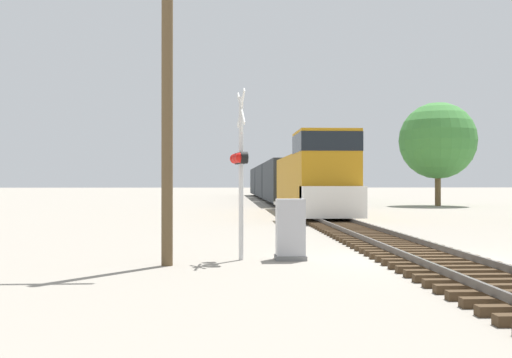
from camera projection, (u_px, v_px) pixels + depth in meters
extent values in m
plane|color=gray|center=(423.00, 260.00, 15.20)|extent=(400.00, 400.00, 0.00)
cube|color=#42301E|center=(506.00, 289.00, 10.71)|extent=(2.60, 0.22, 0.16)
cube|color=#42301E|center=(491.00, 283.00, 11.31)|extent=(2.60, 0.22, 0.16)
cube|color=#42301E|center=(478.00, 278.00, 11.90)|extent=(2.60, 0.22, 0.16)
cube|color=#42301E|center=(466.00, 273.00, 12.50)|extent=(2.60, 0.22, 0.16)
cube|color=#42301E|center=(455.00, 269.00, 13.10)|extent=(2.60, 0.22, 0.16)
cube|color=#42301E|center=(445.00, 265.00, 13.70)|extent=(2.60, 0.22, 0.16)
cube|color=#42301E|center=(436.00, 262.00, 14.30)|extent=(2.60, 0.22, 0.16)
cube|color=#42301E|center=(427.00, 259.00, 14.90)|extent=(2.60, 0.22, 0.16)
cube|color=#42301E|center=(420.00, 256.00, 15.50)|extent=(2.60, 0.22, 0.16)
cube|color=#42301E|center=(412.00, 253.00, 16.10)|extent=(2.60, 0.22, 0.16)
cube|color=#42301E|center=(406.00, 250.00, 16.70)|extent=(2.60, 0.22, 0.16)
cube|color=#42301E|center=(400.00, 248.00, 17.30)|extent=(2.60, 0.22, 0.16)
cube|color=#42301E|center=(394.00, 246.00, 17.90)|extent=(2.60, 0.22, 0.16)
cube|color=#42301E|center=(388.00, 244.00, 18.50)|extent=(2.60, 0.22, 0.16)
cube|color=#42301E|center=(383.00, 242.00, 19.10)|extent=(2.60, 0.22, 0.16)
cube|color=#42301E|center=(378.00, 240.00, 19.69)|extent=(2.60, 0.22, 0.16)
cube|color=#42301E|center=(374.00, 238.00, 20.29)|extent=(2.60, 0.22, 0.16)
cube|color=#42301E|center=(370.00, 237.00, 20.89)|extent=(2.60, 0.22, 0.16)
cube|color=#42301E|center=(366.00, 235.00, 21.49)|extent=(2.60, 0.22, 0.16)
cube|color=#42301E|center=(362.00, 234.00, 22.09)|extent=(2.60, 0.22, 0.16)
cube|color=#42301E|center=(358.00, 232.00, 22.69)|extent=(2.60, 0.22, 0.16)
cube|color=#42301E|center=(355.00, 231.00, 23.29)|extent=(2.60, 0.22, 0.16)
cube|color=#42301E|center=(352.00, 230.00, 23.89)|extent=(2.60, 0.22, 0.16)
cube|color=#42301E|center=(349.00, 229.00, 24.49)|extent=(2.60, 0.22, 0.16)
cube|color=#42301E|center=(346.00, 228.00, 25.09)|extent=(2.60, 0.22, 0.16)
cube|color=#42301E|center=(343.00, 226.00, 25.69)|extent=(2.60, 0.22, 0.16)
cube|color=#42301E|center=(340.00, 225.00, 26.29)|extent=(2.60, 0.22, 0.16)
cube|color=#42301E|center=(338.00, 224.00, 26.89)|extent=(2.60, 0.22, 0.16)
cube|color=#42301E|center=(336.00, 224.00, 27.49)|extent=(2.60, 0.22, 0.16)
cube|color=#42301E|center=(333.00, 223.00, 28.08)|extent=(2.60, 0.22, 0.16)
cube|color=#42301E|center=(331.00, 222.00, 28.68)|extent=(2.60, 0.22, 0.16)
cube|color=#42301E|center=(329.00, 221.00, 29.28)|extent=(2.60, 0.22, 0.16)
cube|color=#42301E|center=(327.00, 220.00, 29.88)|extent=(2.60, 0.22, 0.16)
cube|color=#42301E|center=(325.00, 219.00, 30.48)|extent=(2.60, 0.22, 0.16)
cube|color=#42301E|center=(323.00, 219.00, 31.08)|extent=(2.60, 0.22, 0.16)
cube|color=#42301E|center=(321.00, 218.00, 31.68)|extent=(2.60, 0.22, 0.16)
cube|color=#42301E|center=(319.00, 217.00, 32.28)|extent=(2.60, 0.22, 0.16)
cube|color=#42301E|center=(318.00, 217.00, 32.88)|extent=(2.60, 0.22, 0.16)
cube|color=#42301E|center=(316.00, 216.00, 33.48)|extent=(2.60, 0.22, 0.16)
cube|color=#42301E|center=(315.00, 216.00, 34.08)|extent=(2.60, 0.22, 0.16)
cube|color=#42301E|center=(313.00, 215.00, 34.68)|extent=(2.60, 0.22, 0.16)
cube|color=#56514C|center=(395.00, 251.00, 15.17)|extent=(0.07, 160.00, 0.15)
cube|color=#56514C|center=(451.00, 251.00, 15.24)|extent=(0.07, 160.00, 0.15)
cube|color=#B77A14|center=(304.00, 182.00, 38.89)|extent=(2.50, 12.36, 3.32)
cube|color=#B77A14|center=(326.00, 173.00, 30.25)|extent=(2.94, 3.89, 4.25)
cube|color=black|center=(326.00, 143.00, 30.26)|extent=(2.97, 3.92, 0.94)
cube|color=white|center=(332.00, 202.00, 28.30)|extent=(2.94, 1.77, 1.49)
cube|color=white|center=(309.00, 208.00, 36.24)|extent=(3.00, 17.31, 0.24)
cube|color=black|center=(325.00, 211.00, 30.50)|extent=(1.58, 2.20, 1.00)
cube|color=black|center=(298.00, 203.00, 41.97)|extent=(1.58, 2.20, 1.00)
cube|color=#2D3338|center=(283.00, 181.00, 53.54)|extent=(2.79, 14.53, 3.58)
cube|color=black|center=(288.00, 201.00, 48.82)|extent=(1.58, 2.20, 0.90)
cube|color=black|center=(278.00, 198.00, 58.25)|extent=(1.58, 2.20, 0.90)
cube|color=#2D3338|center=(270.00, 181.00, 69.28)|extent=(2.79, 14.53, 3.58)
cube|color=black|center=(273.00, 196.00, 64.55)|extent=(1.58, 2.20, 0.90)
cube|color=black|center=(267.00, 194.00, 73.98)|extent=(1.58, 2.20, 0.90)
cube|color=#2D3338|center=(262.00, 181.00, 85.01)|extent=(2.79, 14.53, 3.58)
cube|color=black|center=(264.00, 194.00, 80.28)|extent=(1.58, 2.20, 0.90)
cube|color=black|center=(260.00, 192.00, 89.72)|extent=(1.58, 2.20, 0.90)
cylinder|color=silver|center=(241.00, 178.00, 15.28)|extent=(0.12, 0.12, 4.17)
cube|color=white|center=(241.00, 108.00, 15.29)|extent=(0.19, 0.92, 0.93)
cube|color=white|center=(241.00, 108.00, 15.29)|extent=(0.19, 0.92, 0.93)
cube|color=black|center=(241.00, 158.00, 15.28)|extent=(0.21, 0.86, 0.06)
cylinder|color=black|center=(238.00, 159.00, 15.63)|extent=(0.23, 0.33, 0.30)
sphere|color=red|center=(235.00, 159.00, 15.60)|extent=(0.26, 0.26, 0.26)
cylinder|color=black|center=(241.00, 158.00, 15.28)|extent=(0.23, 0.33, 0.30)
sphere|color=red|center=(237.00, 158.00, 15.26)|extent=(0.26, 0.26, 0.26)
cylinder|color=black|center=(244.00, 158.00, 14.94)|extent=(0.23, 0.33, 0.30)
sphere|color=red|center=(240.00, 158.00, 14.92)|extent=(0.26, 0.26, 0.26)
cube|color=white|center=(241.00, 130.00, 15.29)|extent=(0.08, 0.32, 0.20)
cube|color=slate|center=(290.00, 257.00, 15.30)|extent=(0.79, 0.63, 0.12)
cube|color=#ADADB2|center=(290.00, 227.00, 15.30)|extent=(0.72, 0.58, 1.44)
cylinder|color=brown|center=(167.00, 90.00, 14.25)|extent=(0.27, 0.27, 8.39)
cylinder|color=brown|center=(438.00, 185.00, 49.81)|extent=(0.48, 0.48, 3.54)
sphere|color=#3D7F38|center=(438.00, 141.00, 49.83)|extent=(6.38, 6.38, 6.38)
cylinder|color=brown|center=(338.00, 184.00, 65.68)|extent=(0.57, 0.57, 3.63)
sphere|color=#337533|center=(338.00, 153.00, 65.70)|extent=(5.26, 5.26, 5.26)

